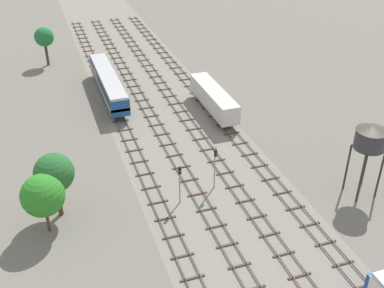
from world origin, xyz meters
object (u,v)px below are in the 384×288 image
(signal_post_nearest, at_px, (180,180))
(water_tower, at_px, (371,139))
(freight_boxcar_centre_near, at_px, (214,98))
(diesel_railcar_far_left_mid, at_px, (108,82))
(signal_post_near, at_px, (215,163))

(signal_post_nearest, bearing_deg, water_tower, -13.66)
(freight_boxcar_centre_near, relative_size, signal_post_nearest, 2.80)
(diesel_railcar_far_left_mid, xyz_separation_m, signal_post_near, (7.12, -29.53, 0.83))
(diesel_railcar_far_left_mid, bearing_deg, signal_post_nearest, -85.62)
(diesel_railcar_far_left_mid, bearing_deg, water_tower, -57.67)
(signal_post_nearest, height_order, signal_post_near, signal_post_near)
(signal_post_nearest, distance_m, signal_post_near, 4.98)
(diesel_railcar_far_left_mid, xyz_separation_m, water_tower, (22.76, -35.95, 4.68))
(freight_boxcar_centre_near, distance_m, diesel_railcar_far_left_mid, 17.95)
(diesel_railcar_far_left_mid, xyz_separation_m, signal_post_nearest, (2.37, -31.00, 0.60))
(freight_boxcar_centre_near, bearing_deg, diesel_railcar_far_left_mid, 142.54)
(signal_post_nearest, xyz_separation_m, signal_post_near, (4.75, 1.48, 0.23))
(water_tower, xyz_separation_m, signal_post_nearest, (-20.38, 4.95, -4.08))
(diesel_railcar_far_left_mid, relative_size, water_tower, 2.33)
(diesel_railcar_far_left_mid, distance_m, signal_post_nearest, 31.10)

